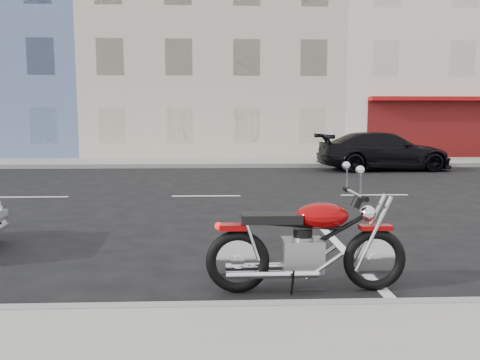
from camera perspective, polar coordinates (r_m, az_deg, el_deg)
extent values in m
plane|color=black|center=(11.11, 6.23, -1.90)|extent=(120.00, 120.00, 0.00)
cube|color=gray|center=(19.91, -12.00, 2.09)|extent=(80.00, 3.40, 0.15)
cube|color=gray|center=(18.24, -12.90, 1.66)|extent=(80.00, 0.12, 0.16)
cube|color=beige|center=(27.46, -3.13, 15.39)|extent=(12.00, 12.00, 11.50)
cube|color=silver|center=(30.30, 23.23, 15.01)|extent=(14.00, 12.00, 12.50)
torus|color=black|center=(5.27, 23.56, -8.94)|extent=(0.64, 0.11, 0.64)
torus|color=black|center=(4.83, 8.39, -9.86)|extent=(0.64, 0.11, 0.64)
cube|color=#8B0506|center=(5.19, 23.74, -5.38)|extent=(0.33, 0.13, 0.05)
cube|color=#8B0506|center=(4.73, 8.01, -5.76)|extent=(0.29, 0.15, 0.06)
cube|color=gray|center=(4.98, 15.87, -8.85)|extent=(0.40, 0.29, 0.33)
ellipsoid|color=#8B0506|center=(4.95, 18.13, -4.24)|extent=(0.54, 0.33, 0.26)
cube|color=black|center=(4.80, 12.43, -4.64)|extent=(0.59, 0.25, 0.09)
cylinder|color=silver|center=(5.04, 21.69, -1.66)|extent=(0.04, 0.67, 0.03)
sphere|color=silver|center=(5.12, 22.96, -3.85)|extent=(0.16, 0.16, 0.16)
cylinder|color=silver|center=(4.81, 12.68, -11.22)|extent=(0.91, 0.08, 0.08)
cylinder|color=silver|center=(5.05, 11.87, -10.30)|extent=(0.91, 0.08, 0.08)
cylinder|color=silver|center=(5.18, 23.24, -5.92)|extent=(0.37, 0.04, 0.76)
cylinder|color=black|center=(5.01, 18.23, -6.92)|extent=(0.77, 0.05, 0.47)
imported|color=black|center=(17.76, 17.08, 3.37)|extent=(4.88, 2.23, 1.38)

